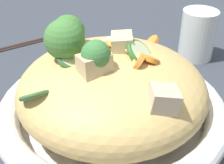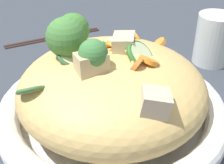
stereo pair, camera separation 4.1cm
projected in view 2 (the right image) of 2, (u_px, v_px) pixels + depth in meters
name	position (u px, v px, depth m)	size (l,w,h in m)	color
ground_plane	(112.00, 128.00, 0.45)	(3.00, 3.00, 0.00)	#333842
serving_bowl	(112.00, 113.00, 0.44)	(0.31, 0.31, 0.05)	white
noodle_heap	(112.00, 88.00, 0.41)	(0.25, 0.25, 0.11)	tan
broccoli_florets	(72.00, 37.00, 0.40)	(0.12, 0.10, 0.06)	#96B773
carrot_coins	(131.00, 51.00, 0.41)	(0.10, 0.14, 0.04)	orange
zucchini_slices	(99.00, 57.00, 0.39)	(0.11, 0.18, 0.05)	beige
chicken_chunks	(122.00, 68.00, 0.36)	(0.13, 0.11, 0.04)	#C7B28F
chopsticks_pair	(54.00, 37.00, 0.71)	(0.11, 0.21, 0.01)	black
drinking_glass	(213.00, 39.00, 0.59)	(0.07, 0.07, 0.10)	silver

